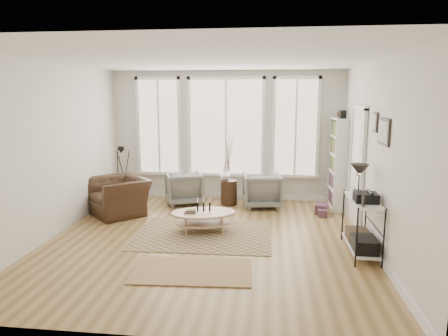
# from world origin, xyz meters

# --- Properties ---
(room) EXTENTS (5.50, 5.54, 2.90)m
(room) POSITION_xyz_m (0.02, 0.03, 1.43)
(room) COLOR #9F7B47
(room) RESTS_ON ground
(bay_window) EXTENTS (4.14, 0.12, 2.24)m
(bay_window) POSITION_xyz_m (0.00, 2.71, 1.61)
(bay_window) COLOR beige
(bay_window) RESTS_ON ground
(door) EXTENTS (0.09, 1.06, 2.22)m
(door) POSITION_xyz_m (2.57, 1.15, 1.12)
(door) COLOR silver
(door) RESTS_ON ground
(bookcase) EXTENTS (0.31, 0.85, 2.06)m
(bookcase) POSITION_xyz_m (2.44, 2.23, 0.96)
(bookcase) COLOR white
(bookcase) RESTS_ON ground
(low_shelf) EXTENTS (0.38, 1.08, 1.30)m
(low_shelf) POSITION_xyz_m (2.38, -0.30, 0.51)
(low_shelf) COLOR white
(low_shelf) RESTS_ON ground
(wall_art) EXTENTS (0.04, 0.88, 0.44)m
(wall_art) POSITION_xyz_m (2.58, -0.27, 1.88)
(wall_art) COLOR black
(wall_art) RESTS_ON ground
(rug_main) EXTENTS (2.31, 1.76, 0.01)m
(rug_main) POSITION_xyz_m (-0.11, 0.21, 0.01)
(rug_main) COLOR brown
(rug_main) RESTS_ON ground
(rug_runner) EXTENTS (1.64, 0.98, 0.01)m
(rug_runner) POSITION_xyz_m (-0.02, -1.24, 0.01)
(rug_runner) COLOR brown
(rug_runner) RESTS_ON ground
(coffee_table) EXTENTS (1.25, 0.95, 0.51)m
(coffee_table) POSITION_xyz_m (-0.14, 0.39, 0.27)
(coffee_table) COLOR tan
(coffee_table) RESTS_ON ground
(armchair_left) EXTENTS (0.97, 0.99, 0.70)m
(armchair_left) POSITION_xyz_m (-0.87, 2.17, 0.35)
(armchair_left) COLOR gray
(armchair_left) RESTS_ON ground
(armchair_right) EXTENTS (0.88, 0.90, 0.73)m
(armchair_right) POSITION_xyz_m (0.84, 2.11, 0.36)
(armchair_right) COLOR gray
(armchair_right) RESTS_ON ground
(side_table) EXTENTS (0.36, 0.36, 1.51)m
(side_table) POSITION_xyz_m (0.12, 2.20, 0.73)
(side_table) COLOR #362216
(side_table) RESTS_ON ground
(vase) EXTENTS (0.24, 0.24, 0.23)m
(vase) POSITION_xyz_m (0.04, 2.21, 0.66)
(vase) COLOR silver
(vase) RESTS_ON side_table
(accent_chair) EXTENTS (1.48, 1.48, 0.73)m
(accent_chair) POSITION_xyz_m (-2.00, 1.24, 0.36)
(accent_chair) COLOR #362216
(accent_chair) RESTS_ON ground
(tripod_camera) EXTENTS (0.44, 0.44, 1.25)m
(tripod_camera) POSITION_xyz_m (-2.25, 2.13, 0.58)
(tripod_camera) COLOR black
(tripod_camera) RESTS_ON ground
(book_stack_near) EXTENTS (0.29, 0.34, 0.19)m
(book_stack_near) POSITION_xyz_m (2.05, 1.75, 0.10)
(book_stack_near) COLOR maroon
(book_stack_near) RESTS_ON ground
(book_stack_far) EXTENTS (0.18, 0.22, 0.14)m
(book_stack_far) POSITION_xyz_m (2.05, 1.54, 0.07)
(book_stack_far) COLOR maroon
(book_stack_far) RESTS_ON ground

